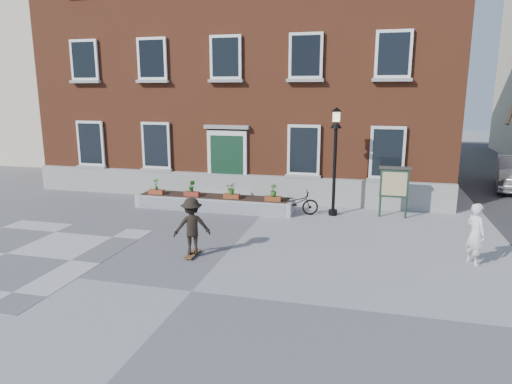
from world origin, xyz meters
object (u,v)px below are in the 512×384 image
(bicycle, at_px, (295,203))
(lamp_post, at_px, (335,147))
(notice_board, at_px, (394,183))
(bystander, at_px, (475,234))
(skateboarder, at_px, (192,226))

(bicycle, distance_m, lamp_post, 2.52)
(lamp_post, relative_size, notice_board, 2.10)
(lamp_post, bearing_deg, bicycle, -165.79)
(bystander, height_order, notice_board, notice_board)
(notice_board, xyz_separation_m, skateboarder, (-5.51, -5.51, -0.40))
(bicycle, relative_size, notice_board, 0.93)
(bystander, distance_m, lamp_post, 5.94)
(bystander, bearing_deg, lamp_post, 15.30)
(notice_board, bearing_deg, lamp_post, -174.79)
(notice_board, height_order, skateboarder, notice_board)
(lamp_post, relative_size, skateboarder, 2.38)
(lamp_post, bearing_deg, skateboarder, -122.53)
(lamp_post, bearing_deg, notice_board, 5.21)
(bicycle, height_order, bystander, bystander)
(bystander, height_order, skateboarder, bystander)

